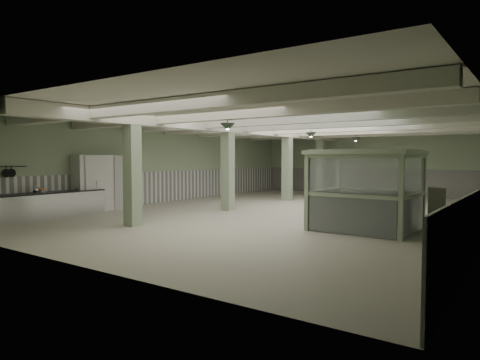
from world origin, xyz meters
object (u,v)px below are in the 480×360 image
Objects in this scene: walkin_cooler at (103,182)px; guard_booth at (366,175)px; filing_cabinet at (436,211)px; prep_counter at (34,206)px.

walkin_cooler is 0.84× the size of guard_booth.
walkin_cooler is 1.90× the size of filing_cabinet.
prep_counter is 1.77× the size of guard_booth.
prep_counter is 13.11m from filing_cabinet.
prep_counter is at bearing -171.22° from filing_cabinet.
prep_counter is 3.99× the size of filing_cabinet.
walkin_cooler is at bearing 91.60° from prep_counter.
walkin_cooler is at bearing 175.63° from filing_cabinet.
walkin_cooler is (-0.08, 3.00, 0.70)m from prep_counter.
walkin_cooler reaches higher than filing_cabinet.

